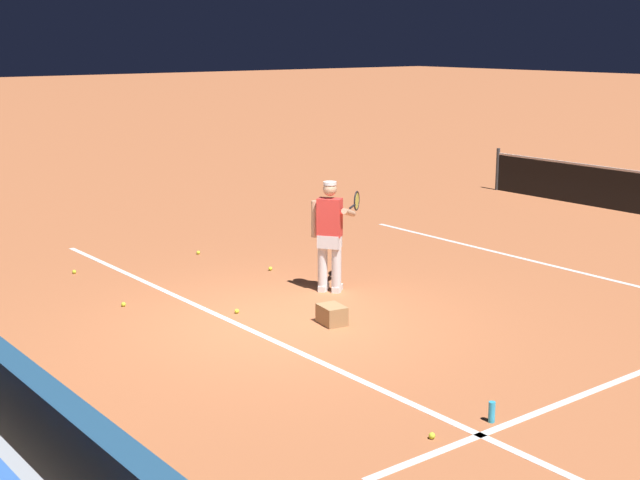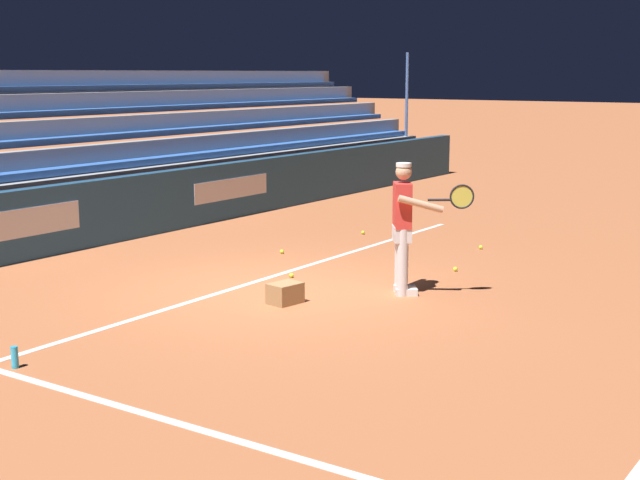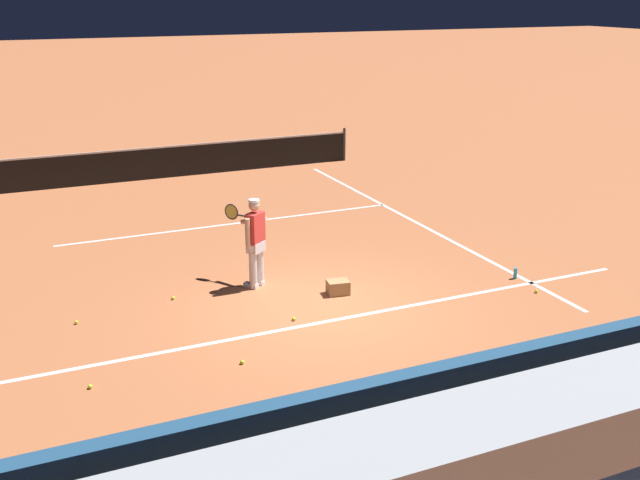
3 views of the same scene
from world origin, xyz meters
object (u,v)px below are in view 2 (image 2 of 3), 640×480
object	(u,v)px
tennis_player	(404,226)
water_bottle	(15,357)
tennis_ball_far_right	(481,247)
ball_box_cardboard	(285,293)
tennis_ball_midcourt	(455,269)
tennis_ball_toward_net	(291,275)
tennis_ball_near_player	(282,252)
tennis_ball_on_baseline	(363,233)

from	to	relation	value
tennis_player	water_bottle	world-z (taller)	tennis_player
tennis_ball_far_right	ball_box_cardboard	bearing A→B (deg)	-7.31
ball_box_cardboard	water_bottle	bearing A→B (deg)	-11.50
tennis_ball_far_right	tennis_ball_midcourt	world-z (taller)	same
tennis_ball_toward_net	water_bottle	size ratio (longest dim) A/B	0.30
tennis_ball_toward_net	ball_box_cardboard	bearing A→B (deg)	32.78
tennis_ball_near_player	tennis_ball_midcourt	distance (m)	2.89
tennis_ball_far_right	water_bottle	bearing A→B (deg)	-9.13
tennis_player	tennis_ball_near_player	distance (m)	3.24
tennis_ball_toward_net	tennis_ball_near_player	size ratio (longest dim) A/B	1.00
tennis_ball_toward_net	tennis_ball_on_baseline	world-z (taller)	same
tennis_ball_near_player	tennis_ball_on_baseline	bearing A→B (deg)	175.46
ball_box_cardboard	tennis_ball_near_player	xyz separation A→B (m)	(-2.49, -1.90, -0.10)
tennis_ball_on_baseline	tennis_player	bearing A→B (deg)	38.28
tennis_ball_midcourt	tennis_ball_far_right	bearing A→B (deg)	-167.82
tennis_ball_toward_net	water_bottle	bearing A→B (deg)	0.74
tennis_player	water_bottle	distance (m)	5.11
water_bottle	tennis_ball_far_right	bearing A→B (deg)	170.87
tennis_ball_far_right	tennis_ball_midcourt	distance (m)	1.78
water_bottle	tennis_ball_near_player	bearing A→B (deg)	-168.79
tennis_player	tennis_ball_near_player	world-z (taller)	tennis_player
tennis_ball_far_right	tennis_ball_near_player	size ratio (longest dim) A/B	1.00
tennis_ball_midcourt	water_bottle	world-z (taller)	water_bottle
water_bottle	tennis_ball_on_baseline	bearing A→B (deg)	-172.96
tennis_ball_near_player	tennis_ball_toward_net	bearing A→B (deg)	41.00
tennis_ball_midcourt	water_bottle	xyz separation A→B (m)	(6.36, -1.68, 0.08)
tennis_player	ball_box_cardboard	bearing A→B (deg)	-37.79
tennis_player	tennis_ball_far_right	xyz separation A→B (m)	(-3.34, -0.39, -0.86)
tennis_ball_toward_net	water_bottle	distance (m)	4.69
tennis_ball_on_baseline	tennis_ball_far_right	bearing A→B (deg)	87.87
tennis_ball_midcourt	water_bottle	distance (m)	6.58
tennis_ball_near_player	tennis_ball_on_baseline	distance (m)	2.21
water_bottle	tennis_ball_midcourt	bearing A→B (deg)	165.22
tennis_ball_toward_net	tennis_ball_near_player	distance (m)	1.71
tennis_ball_toward_net	tennis_ball_on_baseline	xyz separation A→B (m)	(-3.50, -0.95, 0.00)
tennis_ball_toward_net	tennis_ball_far_right	bearing A→B (deg)	158.22
tennis_ball_midcourt	tennis_player	bearing A→B (deg)	0.57
tennis_ball_toward_net	tennis_ball_near_player	xyz separation A→B (m)	(-1.29, -1.12, 0.00)
tennis_player	ball_box_cardboard	xyz separation A→B (m)	(1.27, -0.98, -0.76)
tennis_ball_on_baseline	tennis_ball_toward_net	bearing A→B (deg)	15.20
tennis_ball_near_player	tennis_player	bearing A→B (deg)	66.97
tennis_ball_far_right	tennis_player	bearing A→B (deg)	6.69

